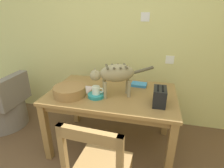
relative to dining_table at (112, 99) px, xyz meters
The scene contains 10 objects.
wall_rear 0.94m from the dining_table, 84.38° to the left, with size 4.81×0.11×2.50m.
dining_table is the anchor object (origin of this frame).
cat 0.34m from the dining_table, 58.61° to the right, with size 0.62×0.30×0.35m.
saucer_bowl 0.23m from the dining_table, 131.82° to the right, with size 0.18×0.18×0.04m, color teal.
coffee_mug 0.26m from the dining_table, 131.03° to the right, with size 0.12×0.08×0.09m.
magazine 0.39m from the dining_table, behind, with size 0.26×0.19×0.01m, color silver.
book_stack 0.39m from the dining_table, 42.80° to the left, with size 0.19×0.14×0.03m.
wicker_basket 0.48m from the dining_table, 156.75° to the right, with size 0.34×0.34×0.10m.
toaster 0.56m from the dining_table, 17.57° to the right, with size 0.12×0.20×0.18m.
wicker_armchair 1.64m from the dining_table, behind, with size 0.61×0.61×0.78m.
Camera 1 is at (0.35, -0.39, 1.59)m, focal length 28.37 mm.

